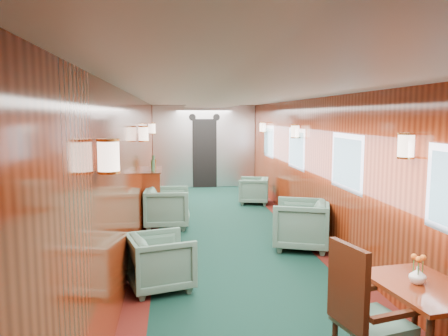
# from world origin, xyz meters

# --- Properties ---
(room) EXTENTS (12.00, 12.10, 2.40)m
(room) POSITION_xyz_m (0.00, 0.00, 1.63)
(room) COLOR black
(room) RESTS_ON ground
(bulkhead) EXTENTS (2.98, 0.17, 2.39)m
(bulkhead) POSITION_xyz_m (0.00, 5.91, 1.18)
(bulkhead) COLOR silver
(bulkhead) RESTS_ON ground
(windows_right) EXTENTS (0.02, 8.60, 0.80)m
(windows_right) POSITION_xyz_m (1.49, 0.25, 1.45)
(windows_right) COLOR silver
(windows_right) RESTS_ON ground
(wall_sconces) EXTENTS (2.97, 7.97, 0.25)m
(wall_sconces) POSITION_xyz_m (0.00, 0.57, 1.79)
(wall_sconces) COLOR #FFE2C6
(wall_sconces) RESTS_ON ground
(dining_table) EXTENTS (0.80, 1.04, 0.72)m
(dining_table) POSITION_xyz_m (1.11, -3.60, 0.61)
(dining_table) COLOR maroon
(dining_table) RESTS_ON ground
(side_chair) EXTENTS (0.61, 0.63, 1.15)m
(side_chair) POSITION_xyz_m (0.51, -3.76, 0.62)
(side_chair) COLOR #1C4239
(side_chair) RESTS_ON ground
(credenza) EXTENTS (0.35, 1.13, 1.29)m
(credenza) POSITION_xyz_m (-1.34, 2.06, 0.52)
(credenza) COLOR maroon
(credenza) RESTS_ON ground
(flower_vase) EXTENTS (0.15, 0.15, 0.14)m
(flower_vase) POSITION_xyz_m (1.07, -3.57, 0.79)
(flower_vase) COLOR white
(flower_vase) RESTS_ON dining_table
(armchair_left_near) EXTENTS (0.91, 0.90, 0.68)m
(armchair_left_near) POSITION_xyz_m (-1.09, -1.64, 0.34)
(armchair_left_near) COLOR #1C4239
(armchair_left_near) RESTS_ON ground
(armchair_left_far) EXTENTS (0.86, 0.83, 0.75)m
(armchair_left_far) POSITION_xyz_m (-1.04, 1.32, 0.38)
(armchair_left_far) COLOR #1C4239
(armchair_left_far) RESTS_ON ground
(armchair_right_near) EXTENTS (1.08, 1.07, 0.78)m
(armchair_right_near) POSITION_xyz_m (1.08, -0.26, 0.39)
(armchair_right_near) COLOR #1C4239
(armchair_right_near) RESTS_ON ground
(armchair_right_far) EXTENTS (0.83, 0.82, 0.63)m
(armchair_right_far) POSITION_xyz_m (0.99, 3.33, 0.31)
(armchair_right_far) COLOR #1C4239
(armchair_right_far) RESTS_ON ground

